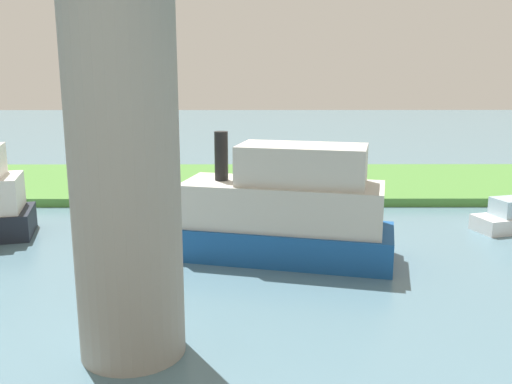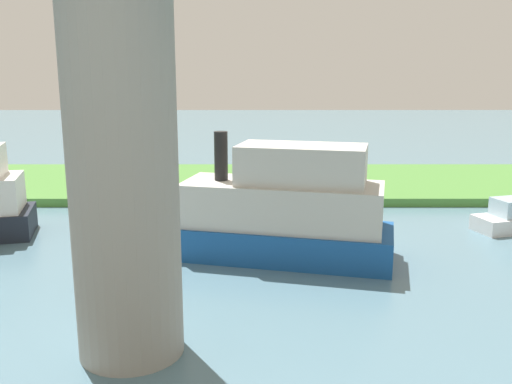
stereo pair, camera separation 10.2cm
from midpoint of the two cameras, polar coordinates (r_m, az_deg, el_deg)
name	(u,v)px [view 2 (the right image)]	position (r m, az deg, el deg)	size (l,w,h in m)	color
ground_plane	(266,207)	(32.12, 1.13, -1.57)	(160.00, 160.00, 0.00)	slate
grassy_bank	(264,182)	(37.92, 0.95, 0.99)	(80.00, 12.00, 0.50)	#4C8438
bridge_pylon	(123,160)	(14.94, -13.33, 3.21)	(2.89, 2.89, 10.91)	#9E998E
person_on_bank	(170,180)	(34.21, -8.71, 1.22)	(0.46, 0.46, 1.39)	#2D334C
mooring_post	(294,186)	(33.60, 4.05, 0.66)	(0.20, 0.20, 0.87)	brown
skiff_small	(277,212)	(23.26, 2.31, -2.06)	(10.81, 5.74, 5.26)	#195199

